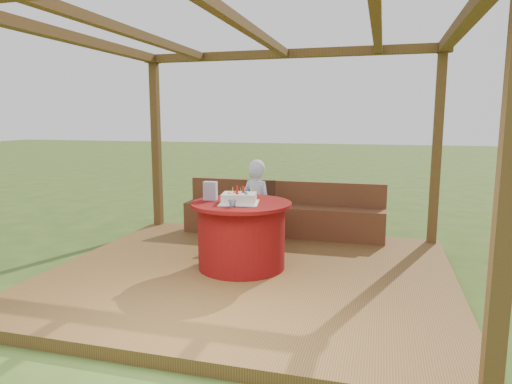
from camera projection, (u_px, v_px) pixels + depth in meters
ground at (250, 281)px, 5.26m from camera, size 60.00×60.00×0.00m
deck at (250, 276)px, 5.25m from camera, size 4.50×4.00×0.12m
pergola at (250, 66)px, 4.88m from camera, size 4.50×4.00×2.72m
bench at (282, 218)px, 6.83m from camera, size 3.00×0.42×0.80m
table at (242, 234)px, 5.31m from camera, size 1.16×1.16×0.78m
chair at (261, 208)px, 6.48m from camera, size 0.51×0.51×0.86m
elderly_woman at (257, 204)px, 6.08m from camera, size 0.48×0.39×1.20m
birthday_cake at (239, 198)px, 5.19m from camera, size 0.51×0.51×0.19m
gift_bag at (210, 191)px, 5.38m from camera, size 0.16×0.11×0.22m
drinking_glass at (232, 204)px, 4.95m from camera, size 0.11×0.11×0.08m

